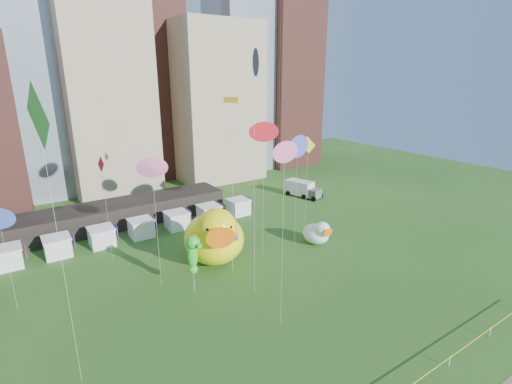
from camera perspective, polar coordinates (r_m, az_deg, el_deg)
skyline at (r=73.88m, az=-23.41°, el=16.48°), size 101.00×23.00×68.00m
pavilion at (r=57.26m, az=-23.31°, el=-3.72°), size 38.00×6.00×3.20m
vendor_tents at (r=53.00m, az=-16.61°, el=-5.22°), size 33.24×2.80×2.40m
big_duck at (r=43.42m, az=-6.14°, el=-6.50°), size 9.07×10.24×7.18m
small_duck at (r=49.16m, az=9.07°, el=-6.00°), size 3.10×4.19×3.23m
seahorse_green at (r=37.59m, az=-9.34°, el=-8.72°), size 1.61×1.87×6.05m
seahorse_purple at (r=41.48m, az=-3.47°, el=-7.51°), size 1.08×1.40×4.69m
box_truck at (r=67.51m, az=6.83°, el=0.50°), size 4.02×6.75×2.70m
kite_0 at (r=44.16m, az=-21.94°, el=3.43°), size 0.27×1.81×12.34m
kite_1 at (r=28.98m, az=4.24°, el=5.87°), size 1.68×0.32×15.90m
kite_4 at (r=48.91m, az=7.71°, el=6.64°), size 2.14×0.43×13.18m
kite_8 at (r=41.18m, az=1.13°, el=8.89°), size 2.08×1.10×15.82m
kite_9 at (r=37.00m, az=-15.16°, el=3.45°), size 1.86×1.08×13.26m
kite_10 at (r=33.14m, az=-0.27°, el=18.59°), size 1.74×1.83×22.65m
kite_11 at (r=25.09m, az=-29.54°, el=9.38°), size 0.70×3.78×20.34m
kite_12 at (r=43.78m, az=-3.70°, el=13.12°), size 1.08×1.99×18.15m
kite_13 at (r=44.87m, az=6.18°, el=6.74°), size 2.61×1.05×13.92m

